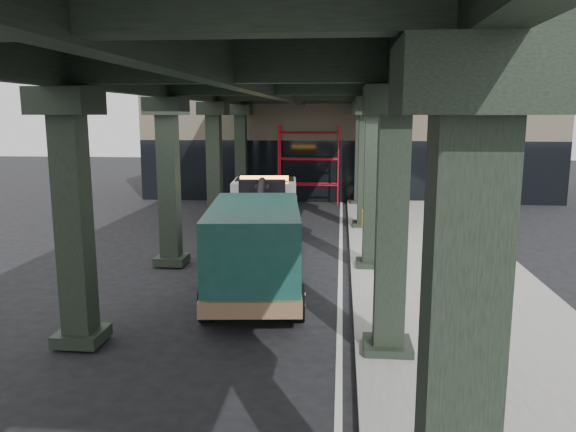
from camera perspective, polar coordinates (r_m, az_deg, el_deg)
The scene contains 8 objects.
ground at distance 14.89m, azimuth -1.29°, elevation -7.37°, with size 90.00×90.00×0.00m, color black.
sidewalk at distance 16.92m, azimuth 14.92°, elevation -5.29°, with size 5.00×40.00×0.15m, color gray.
lane_stripe at distance 16.70m, azimuth 5.35°, elevation -5.43°, with size 0.12×38.00×0.01m, color silver.
viaduct at distance 16.25m, azimuth -1.96°, elevation 13.61°, with size 7.40×32.00×6.40m.
building at distance 34.09m, azimuth 6.09°, elevation 9.33°, with size 22.00×10.00×8.00m, color #C6B793.
scaffolding at distance 28.88m, azimuth 2.13°, elevation 5.47°, with size 3.08×0.88×4.00m.
tow_truck at distance 17.88m, azimuth -2.65°, elevation -0.27°, with size 2.86×7.95×2.56m.
towed_van at distance 14.06m, azimuth -3.36°, elevation -3.11°, with size 2.85×5.99×2.35m.
Camera 1 is at (1.69, -14.09, 4.50)m, focal length 35.00 mm.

